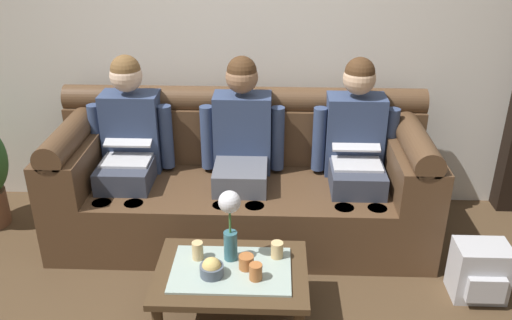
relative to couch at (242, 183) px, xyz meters
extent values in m
cube|color=silver|center=(0.00, 0.53, 1.08)|extent=(6.00, 0.12, 2.90)
cube|color=#513823|center=(0.00, -0.07, -0.16)|extent=(2.47, 0.88, 0.42)
cube|color=#513823|center=(0.00, 0.26, 0.25)|extent=(2.47, 0.22, 0.40)
cylinder|color=#513823|center=(0.00, 0.26, 0.51)|extent=(2.47, 0.18, 0.18)
cube|color=#513823|center=(-1.09, -0.07, 0.19)|extent=(0.28, 0.88, 0.28)
cylinder|color=#513823|center=(-1.09, -0.07, 0.38)|extent=(0.18, 0.88, 0.18)
cube|color=#513823|center=(1.09, -0.07, 0.19)|extent=(0.28, 0.88, 0.28)
cylinder|color=#513823|center=(1.09, -0.07, 0.38)|extent=(0.18, 0.88, 0.18)
cube|color=#383D4C|center=(-0.75, -0.13, 0.13)|extent=(0.34, 0.40, 0.15)
cylinder|color=#383D4C|center=(-0.85, -0.39, -0.16)|extent=(0.12, 0.12, 0.42)
cylinder|color=#383D4C|center=(-0.65, -0.39, -0.16)|extent=(0.12, 0.12, 0.42)
cube|color=navy|center=(-0.75, 0.11, 0.32)|extent=(0.38, 0.22, 0.54)
cylinder|color=navy|center=(-0.98, 0.07, 0.30)|extent=(0.09, 0.09, 0.44)
cylinder|color=navy|center=(-0.51, 0.07, 0.30)|extent=(0.09, 0.09, 0.44)
sphere|color=beige|center=(-0.75, 0.09, 0.72)|extent=(0.21, 0.21, 0.21)
sphere|color=brown|center=(-0.75, 0.09, 0.76)|extent=(0.19, 0.19, 0.19)
cube|color=silver|center=(-0.75, -0.11, 0.21)|extent=(0.31, 0.22, 0.02)
cube|color=silver|center=(-0.75, 0.03, 0.32)|extent=(0.31, 0.21, 0.08)
cube|color=black|center=(-0.75, 0.02, 0.32)|extent=(0.27, 0.18, 0.06)
cube|color=#595B66|center=(0.00, -0.13, 0.13)|extent=(0.34, 0.40, 0.15)
cylinder|color=#595B66|center=(-0.10, -0.39, -0.16)|extent=(0.12, 0.12, 0.42)
cylinder|color=#595B66|center=(0.10, -0.39, -0.16)|extent=(0.12, 0.12, 0.42)
cube|color=navy|center=(0.00, 0.11, 0.32)|extent=(0.38, 0.22, 0.54)
cylinder|color=navy|center=(-0.23, 0.07, 0.30)|extent=(0.09, 0.09, 0.44)
cylinder|color=navy|center=(0.23, 0.07, 0.30)|extent=(0.09, 0.09, 0.44)
sphere|color=#936B4C|center=(0.00, 0.09, 0.72)|extent=(0.21, 0.21, 0.21)
sphere|color=#472D19|center=(0.00, 0.09, 0.76)|extent=(0.19, 0.19, 0.19)
cube|color=#383D4C|center=(0.75, -0.13, 0.13)|extent=(0.34, 0.40, 0.15)
cylinder|color=#383D4C|center=(0.65, -0.39, -0.16)|extent=(0.12, 0.12, 0.42)
cylinder|color=#383D4C|center=(0.85, -0.39, -0.16)|extent=(0.12, 0.12, 0.42)
cube|color=navy|center=(0.75, 0.11, 0.32)|extent=(0.38, 0.22, 0.54)
cylinder|color=navy|center=(0.51, 0.07, 0.30)|extent=(0.09, 0.09, 0.44)
cylinder|color=navy|center=(0.98, 0.07, 0.30)|extent=(0.09, 0.09, 0.44)
sphere|color=tan|center=(0.75, 0.09, 0.72)|extent=(0.21, 0.21, 0.21)
sphere|color=#472D19|center=(0.75, 0.09, 0.76)|extent=(0.19, 0.19, 0.19)
cube|color=silver|center=(0.75, -0.11, 0.21)|extent=(0.31, 0.22, 0.02)
cube|color=silver|center=(0.75, 0.04, 0.32)|extent=(0.31, 0.20, 0.09)
cube|color=black|center=(0.75, 0.03, 0.31)|extent=(0.27, 0.17, 0.07)
cube|color=#47331E|center=(0.00, -0.95, -0.03)|extent=(0.80, 0.58, 0.04)
cube|color=#9EB2A8|center=(0.00, -0.95, -0.01)|extent=(0.63, 0.41, 0.01)
cylinder|color=#47331E|center=(-0.35, -0.71, -0.21)|extent=(0.06, 0.06, 0.32)
cylinder|color=#47331E|center=(0.35, -0.71, -0.21)|extent=(0.06, 0.06, 0.32)
cylinder|color=#336672|center=(-0.01, -0.86, 0.08)|extent=(0.07, 0.07, 0.17)
cylinder|color=#3D7538|center=(-0.01, -0.86, 0.23)|extent=(0.01, 0.01, 0.14)
sphere|color=silver|center=(-0.01, -0.86, 0.35)|extent=(0.12, 0.12, 0.12)
cylinder|color=#4C5666|center=(-0.09, -1.01, 0.03)|extent=(0.12, 0.12, 0.06)
sphere|color=#D8B766|center=(-0.09, -1.01, 0.05)|extent=(0.10, 0.10, 0.10)
cylinder|color=#B26633|center=(0.13, -1.03, 0.04)|extent=(0.07, 0.07, 0.09)
cylinder|color=#DBB77A|center=(-0.19, -0.87, 0.05)|extent=(0.06, 0.06, 0.10)
cylinder|color=#DBB77A|center=(0.24, -0.84, 0.04)|extent=(0.07, 0.07, 0.09)
cylinder|color=#B26633|center=(0.08, -0.94, 0.03)|extent=(0.08, 0.08, 0.08)
cube|color=#B7B7BC|center=(1.41, -0.66, -0.20)|extent=(0.30, 0.22, 0.34)
cube|color=#B7B7BC|center=(1.41, -0.79, -0.23)|extent=(0.21, 0.05, 0.15)
camera|label=1|loc=(0.22, -3.26, 1.74)|focal=38.19mm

